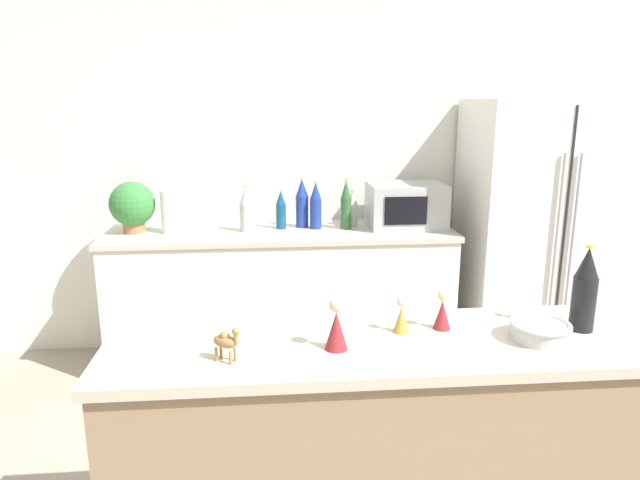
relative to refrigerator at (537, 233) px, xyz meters
The scene contains 19 objects.
wall_back 1.44m from the refrigerator, 163.91° to the left, with size 8.00×0.06×2.55m.
back_counter 1.72m from the refrigerator, behind, with size 2.18×0.63×0.89m.
refrigerator is the anchor object (origin of this frame).
bar_counter 2.30m from the refrigerator, 126.65° to the right, with size 1.83×0.51×0.95m.
potted_plant 2.59m from the refrigerator, behind, with size 0.28×0.28×0.32m.
paper_towel_roll 2.36m from the refrigerator, behind, with size 0.11×0.11×0.26m.
microwave 0.89m from the refrigerator, behind, with size 0.48×0.37×0.28m.
back_bottle_0 1.22m from the refrigerator, behind, with size 0.08×0.08×0.23m.
back_bottle_1 1.68m from the refrigerator, behind, with size 0.07×0.07×0.25m.
back_bottle_2 1.89m from the refrigerator, behind, with size 0.08×0.08×0.28m.
back_bottle_3 1.46m from the refrigerator, behind, with size 0.07×0.07×0.31m.
back_bottle_4 1.27m from the refrigerator, behind, with size 0.07×0.07×0.32m.
back_bottle_5 1.55m from the refrigerator, behind, with size 0.08×0.08×0.32m.
wine_bottle 1.94m from the refrigerator, 111.64° to the right, with size 0.08×0.08×0.29m.
fruit_bowl 2.06m from the refrigerator, 115.52° to the right, with size 0.19×0.19×0.06m.
camel_figurine 2.69m from the refrigerator, 134.18° to the right, with size 0.09×0.07×0.11m.
wise_man_figurine_blue 2.20m from the refrigerator, 126.76° to the right, with size 0.05×0.05×0.12m.
wise_man_figurine_crimson 2.43m from the refrigerator, 129.52° to the right, with size 0.07×0.07×0.17m.
wise_man_figurine_purple 2.10m from the refrigerator, 123.91° to the right, with size 0.06×0.06×0.14m.
Camera 1 is at (-0.41, -1.13, 1.70)m, focal length 32.00 mm.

